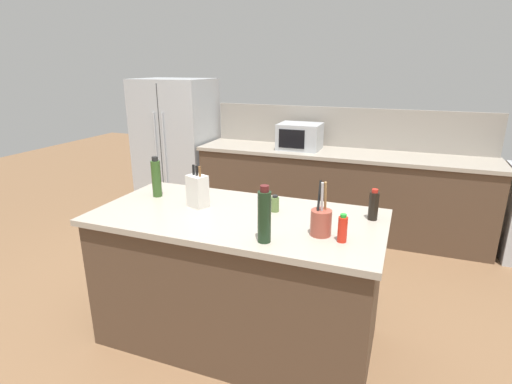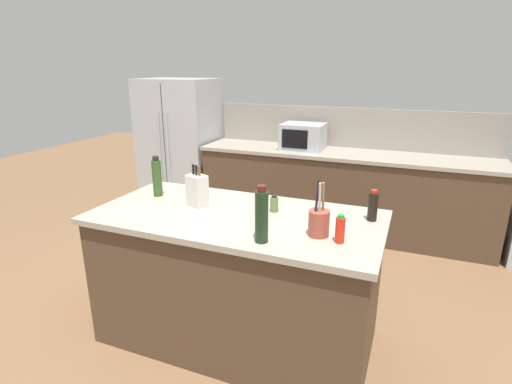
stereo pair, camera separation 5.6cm
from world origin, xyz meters
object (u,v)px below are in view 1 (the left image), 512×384
Objects in this scene: knife_block at (198,191)px; wine_bottle at (264,216)px; refrigerator at (177,146)px; microwave at (300,136)px; utensil_crock at (321,221)px; olive_oil_bottle at (156,178)px; hot_sauce_bottle at (343,229)px; spice_jar_oregano at (275,204)px; soy_sauce_bottle at (374,205)px.

knife_block is 0.90× the size of wine_bottle.
refrigerator is 1.70m from microwave.
wine_bottle is at bearing -143.49° from utensil_crock.
olive_oil_bottle is (-0.39, 0.09, 0.03)m from knife_block.
utensil_crock is at bearing 159.55° from hot_sauce_bottle.
olive_oil_bottle is at bearing 167.48° from hot_sauce_bottle.
olive_oil_bottle reaches higher than spice_jar_oregano.
microwave is at bearing -1.75° from refrigerator.
refrigerator is 5.68× the size of olive_oil_bottle.
refrigerator is 2.95m from spice_jar_oregano.
wine_bottle is at bearing -50.06° from refrigerator.
hot_sauce_bottle is (1.41, -0.31, -0.07)m from olive_oil_bottle.
knife_block reaches higher than spice_jar_oregano.
wine_bottle is (-0.27, -0.20, 0.07)m from utensil_crock.
soy_sauce_bottle is (1.00, -1.97, -0.05)m from microwave.
spice_jar_oregano is (0.52, 0.10, -0.06)m from knife_block.
olive_oil_bottle is at bearing -104.48° from microwave.
soy_sauce_bottle is at bearing -36.99° from refrigerator.
olive_oil_bottle is 1.45m from hot_sauce_bottle.
soy_sauce_bottle is 1.54m from olive_oil_bottle.
hot_sauce_bottle reaches higher than spice_jar_oregano.
hot_sauce_bottle is at bearing -20.45° from utensil_crock.
microwave is 4.18× the size of spice_jar_oregano.
refrigerator is at bearing 129.94° from wine_bottle.
spice_jar_oregano is (-0.62, -0.08, -0.04)m from soy_sauce_bottle.
knife_block is (1.54, -2.20, 0.20)m from refrigerator.
hot_sauce_bottle is at bearing -107.35° from soy_sauce_bottle.
olive_oil_bottle is (-1.54, -0.09, 0.05)m from soy_sauce_bottle.
knife_block is 0.40m from olive_oil_bottle.
hot_sauce_bottle is at bearing 9.18° from knife_block.
microwave is at bearing 100.72° from wine_bottle.
microwave is at bearing 107.78° from knife_block.
refrigerator reaches higher than hot_sauce_bottle.
refrigerator reaches higher than soy_sauce_bottle.
spice_jar_oregano is at bearing 147.18° from hot_sauce_bottle.
knife_block reaches higher than soy_sauce_bottle.
soy_sauce_bottle is 0.77m from wine_bottle.
hot_sauce_bottle is (1.02, -0.22, -0.04)m from knife_block.
hot_sauce_bottle is at bearing 20.77° from wine_bottle.
utensil_crock is 0.46m from spice_jar_oregano.
knife_block is at bearing -12.95° from olive_oil_bottle.
soy_sauce_bottle reaches higher than spice_jar_oregano.
knife_block is at bearing 167.64° from hot_sauce_bottle.
knife_block is 0.73m from wine_bottle.
spice_jar_oregano is (0.38, -2.05, -0.09)m from microwave.
spice_jar_oregano is at bearing 101.34° from wine_bottle.
refrigerator is at bearing 136.54° from hot_sauce_bottle.
wine_bottle reaches higher than soy_sauce_bottle.
utensil_crock reaches higher than spice_jar_oregano.
microwave is at bearing 107.86° from utensil_crock.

